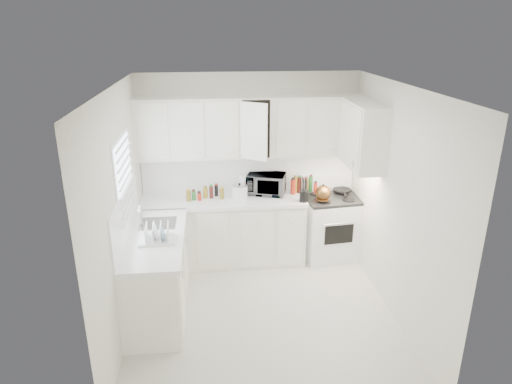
{
  "coord_description": "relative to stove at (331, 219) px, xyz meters",
  "views": [
    {
      "loc": [
        -0.54,
        -4.52,
        3.17
      ],
      "look_at": [
        0.0,
        0.7,
        1.25
      ],
      "focal_mm": 32.03,
      "sensor_mm": 36.0,
      "label": 1
    }
  ],
  "objects": [
    {
      "name": "spice_left_5",
      "position": [
        -1.61,
        0.04,
        0.43
      ],
      "size": [
        0.06,
        0.06,
        0.13
      ],
      "primitive_type": "cylinder",
      "color": "black",
      "rests_on": "countertop_back"
    },
    {
      "name": "dish_rack",
      "position": [
        -2.29,
        -1.22,
        0.47
      ],
      "size": [
        0.4,
        0.31,
        0.21
      ],
      "primitive_type": null,
      "rotation": [
        0.0,
        0.0,
        0.04
      ],
      "color": "white",
      "rests_on": "countertop_left"
    },
    {
      "name": "sauce_right_6",
      "position": [
        -0.22,
        0.17,
        0.46
      ],
      "size": [
        0.06,
        0.06,
        0.19
      ],
      "primitive_type": "cylinder",
      "color": "red",
      "rests_on": "countertop_back"
    },
    {
      "name": "spice_left_2",
      "position": [
        -1.83,
        0.13,
        0.43
      ],
      "size": [
        0.06,
        0.06,
        0.13
      ],
      "primitive_type": "cylinder",
      "color": "red",
      "rests_on": "countertop_back"
    },
    {
      "name": "sink",
      "position": [
        -2.32,
        -0.74,
        0.49
      ],
      "size": [
        0.42,
        0.38,
        0.3
      ],
      "primitive_type": null,
      "color": "gray",
      "rests_on": "countertop_left"
    },
    {
      "name": "countertop_back",
      "position": [
        -1.52,
        -0.0,
        0.34
      ],
      "size": [
        2.24,
        0.64,
        0.05
      ],
      "primitive_type": "cube",
      "color": "white",
      "rests_on": "lower_cabinets_back"
    },
    {
      "name": "upper_cabinets_back",
      "position": [
        -1.13,
        0.14,
        0.92
      ],
      "size": [
        3.0,
        0.33,
        0.8
      ],
      "primitive_type": null,
      "color": "white",
      "rests_on": "wall_back"
    },
    {
      "name": "backsplash_left",
      "position": [
        -2.62,
        -1.09,
        0.64
      ],
      "size": [
        0.02,
        1.6,
        0.55
      ],
      "primitive_type": "cube",
      "color": "white",
      "rests_on": "wall_left"
    },
    {
      "name": "sauce_right_2",
      "position": [
        -0.44,
        0.17,
        0.46
      ],
      "size": [
        0.06,
        0.06,
        0.19
      ],
      "primitive_type": "cylinder",
      "color": "#4F1A16",
      "rests_on": "countertop_back"
    },
    {
      "name": "spice_left_0",
      "position": [
        -1.98,
        0.13,
        0.43
      ],
      "size": [
        0.06,
        0.06,
        0.13
      ],
      "primitive_type": "cylinder",
      "color": "olive",
      "rests_on": "countertop_back"
    },
    {
      "name": "countertop_left",
      "position": [
        -2.32,
        -1.09,
        0.34
      ],
      "size": [
        0.64,
        1.62,
        0.05
      ],
      "primitive_type": "cube",
      "color": "white",
      "rests_on": "lower_cabinets_left"
    },
    {
      "name": "upper_cabinets_right",
      "position": [
        0.2,
        -0.47,
        0.92
      ],
      "size": [
        0.33,
        0.9,
        0.8
      ],
      "primitive_type": null,
      "color": "white",
      "rests_on": "wall_right"
    },
    {
      "name": "tea_kettle",
      "position": [
        -0.18,
        -0.16,
        0.48
      ],
      "size": [
        0.32,
        0.29,
        0.24
      ],
      "primitive_type": null,
      "rotation": [
        0.0,
        0.0,
        0.35
      ],
      "color": "brown",
      "rests_on": "stove"
    },
    {
      "name": "rice_cooker",
      "position": [
        -1.3,
        0.0,
        0.47
      ],
      "size": [
        0.25,
        0.25,
        0.21
      ],
      "primitive_type": null,
      "rotation": [
        0.0,
        0.0,
        -0.19
      ],
      "color": "white",
      "rests_on": "countertop_back"
    },
    {
      "name": "ceiling",
      "position": [
        -1.13,
        -1.29,
        2.02
      ],
      "size": [
        3.2,
        3.2,
        0.0
      ],
      "primitive_type": "plane",
      "rotation": [
        3.14,
        0.0,
        0.0
      ],
      "color": "white",
      "rests_on": "ground"
    },
    {
      "name": "spice_left_1",
      "position": [
        -1.91,
        0.04,
        0.43
      ],
      "size": [
        0.06,
        0.06,
        0.13
      ],
      "primitive_type": "cylinder",
      "color": "#287931",
      "rests_on": "countertop_back"
    },
    {
      "name": "lower_cabinets_back",
      "position": [
        -1.52,
        0.01,
        -0.13
      ],
      "size": [
        2.22,
        0.6,
        0.9
      ],
      "primitive_type": null,
      "color": "white",
      "rests_on": "floor"
    },
    {
      "name": "sauce_right_0",
      "position": [
        -0.55,
        0.17,
        0.46
      ],
      "size": [
        0.06,
        0.06,
        0.19
      ],
      "primitive_type": "cylinder",
      "color": "red",
      "rests_on": "countertop_back"
    },
    {
      "name": "frying_pan",
      "position": [
        0.18,
        0.16,
        0.38
      ],
      "size": [
        0.29,
        0.45,
        0.04
      ],
      "primitive_type": null,
      "rotation": [
        0.0,
        0.0,
        -0.07
      ],
      "color": "black",
      "rests_on": "stove"
    },
    {
      "name": "sauce_right_1",
      "position": [
        -0.5,
        0.11,
        0.46
      ],
      "size": [
        0.06,
        0.06,
        0.19
      ],
      "primitive_type": "cylinder",
      "color": "gold",
      "rests_on": "countertop_back"
    },
    {
      "name": "window_blinds",
      "position": [
        -2.61,
        -0.94,
        0.97
      ],
      "size": [
        0.06,
        0.96,
        1.06
      ],
      "primitive_type": null,
      "color": "white",
      "rests_on": "wall_left"
    },
    {
      "name": "wall_left",
      "position": [
        -2.63,
        -1.29,
        0.72
      ],
      "size": [
        0.0,
        3.2,
        3.2
      ],
      "primitive_type": "plane",
      "rotation": [
        1.57,
        0.0,
        1.57
      ],
      "color": "white",
      "rests_on": "ground"
    },
    {
      "name": "stove",
      "position": [
        0.0,
        0.0,
        0.0
      ],
      "size": [
        0.82,
        0.7,
        1.17
      ],
      "primitive_type": null,
      "rotation": [
        0.0,
        0.0,
        0.11
      ],
      "color": "white",
      "rests_on": "floor"
    },
    {
      "name": "wall_front",
      "position": [
        -1.13,
        -2.89,
        0.72
      ],
      "size": [
        3.0,
        0.0,
        3.0
      ],
      "primitive_type": "plane",
      "rotation": [
        -1.57,
        0.0,
        0.0
      ],
      "color": "white",
      "rests_on": "ground"
    },
    {
      "name": "backsplash_back",
      "position": [
        -1.13,
        0.3,
        0.64
      ],
      "size": [
        2.98,
        0.02,
        0.55
      ],
      "primitive_type": "cube",
      "color": "white",
      "rests_on": "wall_back"
    },
    {
      "name": "spice_left_6",
      "position": [
        -1.53,
        0.13,
        0.43
      ],
      "size": [
        0.06,
        0.06,
        0.13
      ],
      "primitive_type": "cylinder",
      "color": "olive",
      "rests_on": "countertop_back"
    },
    {
      "name": "sauce_right_4",
      "position": [
        -0.33,
        0.17,
        0.46
      ],
      "size": [
        0.06,
        0.06,
        0.19
      ],
      "primitive_type": "cylinder",
      "color": "olive",
      "rests_on": "countertop_back"
    },
    {
      "name": "utensil_crock",
      "position": [
        -0.45,
        -0.21,
        0.55
      ],
      "size": [
        0.15,
        0.15,
        0.36
      ],
      "primitive_type": null,
      "rotation": [
        0.0,
        0.0,
        -0.27
      ],
      "color": "black",
      "rests_on": "countertop_back"
    },
    {
      "name": "microwave",
      "position": [
        -0.91,
        0.15,
        0.54
      ],
      "size": [
        0.58,
        0.42,
        0.35
      ],
      "primitive_type": "imported",
      "rotation": [
        0.0,
        0.0,
        -0.3
      ],
      "color": "gray",
      "rests_on": "countertop_back"
    },
    {
      "name": "sauce_right_3",
      "position": [
        -0.39,
        0.11,
        0.46
      ],
      "size": [
        0.06,
        0.06,
        0.19
      ],
      "primitive_type": "cylinder",
      "color": "black",
      "rests_on": "countertop_back"
    },
    {
      "name": "floor",
      "position": [
        -1.13,
        -1.29,
        -0.58
      ],
      "size": [
        3.2,
        3.2,
        0.0
      ],
      "primitive_type": "plane",
      "color": "silver",
      "rests_on": "ground"
    },
    {
      "name": "spice_left_4",
      "position": [
        -1.68,
        0.13,
        0.43
      ],
      "size": [
        0.06,
        0.06,
        0.13
      ],
      "primitive_type": "cylinder",
      "color": "#4F1A16",
      "rests_on": "countertop_back"
    },
    {
      "name": "wall_back",
      "position": [
        -1.13,
        0.31,
        0.72
      ],
      "size": [
        3.0,
        0.0,
        3.0
      ],
      "primitive_type": "plane",
      "rotation": [
        1.57,
        0.0,
        0.0
      ],
      "color": "white",
      "rests_on": "ground"
    },
    {
      "name": "paper_towel",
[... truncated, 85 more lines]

